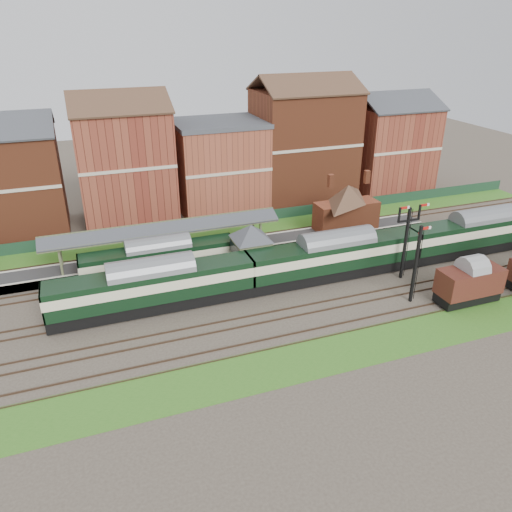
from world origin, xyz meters
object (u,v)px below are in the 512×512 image
object	(u,v)px
signal_box	(251,250)
semaphore_bracket	(406,238)
dmu_train	(336,256)
goods_van_a	(469,283)
platform_railcar	(159,258)

from	to	relation	value
signal_box	semaphore_bracket	world-z (taller)	semaphore_bracket
dmu_train	goods_van_a	size ratio (longest dim) A/B	9.23
signal_box	platform_railcar	bearing A→B (deg)	160.55
signal_box	platform_railcar	distance (m)	9.81
signal_box	semaphore_bracket	distance (m)	16.16
semaphore_bracket	goods_van_a	xyz separation A→B (m)	(3.00, -6.50, -2.48)
platform_railcar	goods_van_a	xyz separation A→B (m)	(27.24, -15.50, -0.06)
signal_box	platform_railcar	xyz separation A→B (m)	(-9.20, 3.25, -0.97)
platform_railcar	semaphore_bracket	bearing A→B (deg)	-20.37
dmu_train	goods_van_a	xyz separation A→B (m)	(9.72, -9.00, -0.43)
platform_railcar	signal_box	bearing A→B (deg)	-19.45
dmu_train	platform_railcar	xyz separation A→B (m)	(-17.52, 6.50, -0.37)
semaphore_bracket	goods_van_a	bearing A→B (deg)	-65.26
signal_box	dmu_train	distance (m)	8.95
signal_box	goods_van_a	xyz separation A→B (m)	(18.03, -12.25, -1.04)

